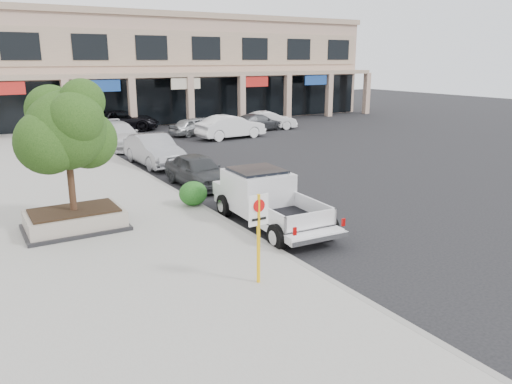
# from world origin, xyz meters

# --- Properties ---
(ground) EXTENTS (120.00, 120.00, 0.00)m
(ground) POSITION_xyz_m (0.00, 0.00, 0.00)
(ground) COLOR black
(ground) RESTS_ON ground
(sidewalk) EXTENTS (8.00, 52.00, 0.15)m
(sidewalk) POSITION_xyz_m (-5.50, 6.00, 0.07)
(sidewalk) COLOR gray
(sidewalk) RESTS_ON ground
(curb) EXTENTS (0.20, 52.00, 0.15)m
(curb) POSITION_xyz_m (-1.55, 6.00, 0.07)
(curb) COLOR gray
(curb) RESTS_ON ground
(strip_mall) EXTENTS (40.55, 12.43, 9.50)m
(strip_mall) POSITION_xyz_m (8.00, 33.93, 4.75)
(strip_mall) COLOR tan
(strip_mall) RESTS_ON ground
(planter) EXTENTS (3.20, 2.20, 0.68)m
(planter) POSITION_xyz_m (-6.29, 3.99, 0.48)
(planter) COLOR black
(planter) RESTS_ON sidewalk
(planter_tree) EXTENTS (2.90, 2.55, 4.00)m
(planter_tree) POSITION_xyz_m (-6.16, 4.14, 3.41)
(planter_tree) COLOR #321D13
(planter_tree) RESTS_ON planter
(no_parking_sign) EXTENTS (0.55, 0.09, 2.30)m
(no_parking_sign) POSITION_xyz_m (-3.20, -2.59, 1.63)
(no_parking_sign) COLOR yellow
(no_parking_sign) RESTS_ON sidewalk
(hedge) EXTENTS (1.10, 0.99, 0.93)m
(hedge) POSITION_xyz_m (-1.80, 4.55, 0.62)
(hedge) COLOR #134012
(hedge) RESTS_ON sidewalk
(pickup_truck) EXTENTS (2.44, 5.96, 1.84)m
(pickup_truck) POSITION_xyz_m (-0.35, 1.21, 0.92)
(pickup_truck) COLOR silver
(pickup_truck) RESTS_ON ground
(curb_car_a) EXTENTS (1.93, 4.36, 1.46)m
(curb_car_a) POSITION_xyz_m (-0.15, 7.70, 0.73)
(curb_car_a) COLOR #2E3033
(curb_car_a) RESTS_ON ground
(curb_car_b) EXTENTS (1.91, 5.08, 1.66)m
(curb_car_b) POSITION_xyz_m (-0.27, 13.15, 0.83)
(curb_car_b) COLOR gray
(curb_car_b) RESTS_ON ground
(curb_car_c) EXTENTS (2.50, 5.76, 1.65)m
(curb_car_c) POSITION_xyz_m (-0.41, 19.51, 0.82)
(curb_car_c) COLOR silver
(curb_car_c) RESTS_ON ground
(curb_car_d) EXTENTS (2.41, 4.89, 1.34)m
(curb_car_d) POSITION_xyz_m (-0.54, 21.95, 0.67)
(curb_car_d) COLOR black
(curb_car_d) RESTS_ON ground
(lot_car_a) EXTENTS (4.22, 2.16, 1.38)m
(lot_car_a) POSITION_xyz_m (6.88, 22.06, 0.69)
(lot_car_a) COLOR #979A9F
(lot_car_a) RESTS_ON ground
(lot_car_b) EXTENTS (5.22, 2.20, 1.68)m
(lot_car_b) POSITION_xyz_m (7.78, 19.38, 0.84)
(lot_car_b) COLOR white
(lot_car_b) RESTS_ON ground
(lot_car_c) EXTENTS (4.78, 2.28, 1.34)m
(lot_car_c) POSITION_xyz_m (11.55, 21.80, 0.67)
(lot_car_c) COLOR #313337
(lot_car_c) RESTS_ON ground
(lot_car_d) EXTENTS (6.30, 4.63, 1.59)m
(lot_car_d) POSITION_xyz_m (2.26, 27.51, 0.80)
(lot_car_d) COLOR black
(lot_car_d) RESTS_ON ground
(lot_car_e) EXTENTS (4.15, 2.33, 1.33)m
(lot_car_e) POSITION_xyz_m (6.10, 22.09, 0.67)
(lot_car_e) COLOR #9DA1A5
(lot_car_e) RESTS_ON ground
(lot_car_f) EXTENTS (4.68, 2.71, 1.46)m
(lot_car_f) POSITION_xyz_m (12.72, 22.00, 0.73)
(lot_car_f) COLOR silver
(lot_car_f) RESTS_ON ground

